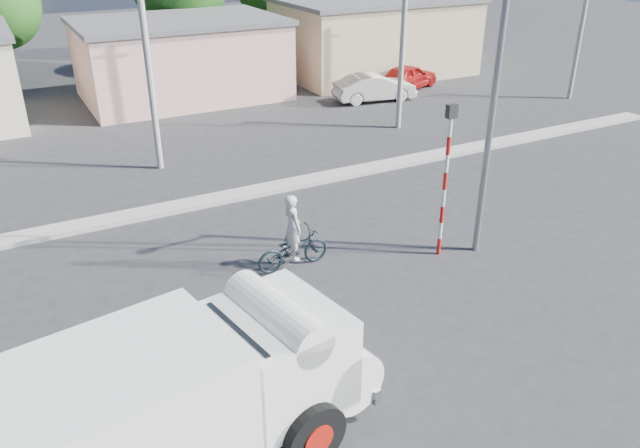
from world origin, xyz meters
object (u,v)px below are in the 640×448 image
bicycle (293,249)px  traffic_pole (446,169)px  car_cream (374,87)px  cyclist (293,237)px  car_red (408,77)px  streetlight (491,79)px  truck (184,398)px

bicycle → traffic_pole: bearing=-109.0°
bicycle → car_cream: 17.76m
cyclist → car_red: (14.37, 14.95, -0.24)m
traffic_pole → car_cream: bearing=63.9°
traffic_pole → streetlight: (0.94, -0.30, 2.37)m
truck → bicycle: size_ratio=3.40×
bicycle → streetlight: streetlight is taller
traffic_pole → streetlight: streetlight is taller
truck → traffic_pole: 9.61m
car_cream → traffic_pole: 16.76m
car_cream → car_red: 3.30m
bicycle → car_cream: size_ratio=0.49×
truck → bicycle: bearing=40.0°
car_red → streetlight: bearing=129.5°
bicycle → streetlight: bearing=-109.0°
cyclist → car_cream: (11.33, 13.68, -0.22)m
truck → car_red: truck is taller
streetlight → truck: bearing=-157.9°
truck → cyclist: size_ratio=3.82×
bicycle → streetlight: size_ratio=0.23×
car_cream → car_red: (3.04, 1.27, -0.02)m
cyclist → streetlight: 6.56m
traffic_pole → truck: bearing=-154.1°
car_red → streetlight: size_ratio=0.45×
bicycle → cyclist: (0.00, 0.00, 0.38)m
car_red → traffic_pole: (-10.38, -16.22, 1.91)m
car_cream → streetlight: size_ratio=0.48×
car_red → traffic_pole: 19.35m
truck → bicycle: (4.60, 5.44, -1.00)m
truck → traffic_pole: (8.59, 4.17, 1.05)m
truck → car_cream: 24.90m
car_red → streetlight: (-9.44, -16.52, 4.27)m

